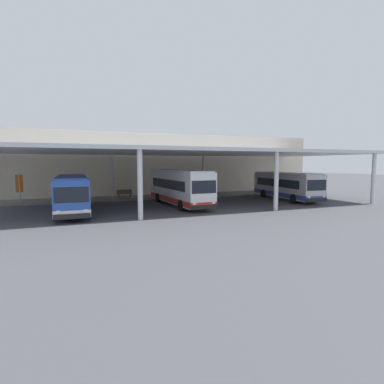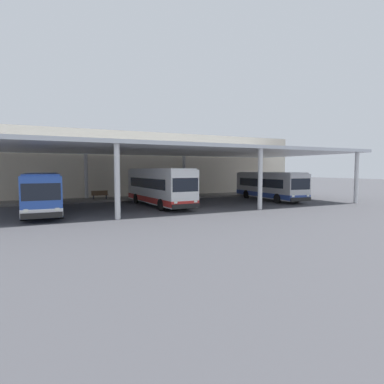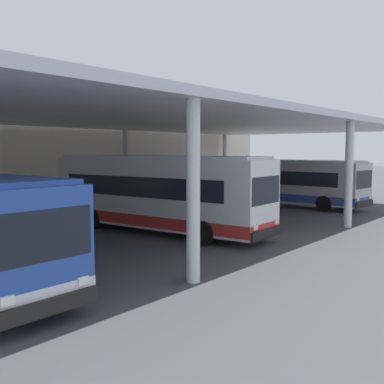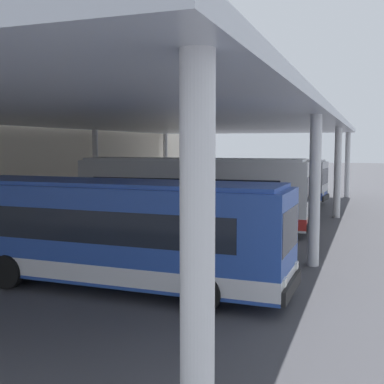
# 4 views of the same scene
# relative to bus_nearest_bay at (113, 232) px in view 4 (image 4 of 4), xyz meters

# --- Properties ---
(ground_plane) EXTENTS (200.00, 200.00, 0.00)m
(ground_plane) POSITION_rel_bus_nearest_bay_xyz_m (10.88, -2.79, -1.66)
(ground_plane) COLOR #47474C
(platform_kerb) EXTENTS (42.00, 4.50, 0.18)m
(platform_kerb) POSITION_rel_bus_nearest_bay_xyz_m (10.88, 8.96, -1.57)
(platform_kerb) COLOR gray
(platform_kerb) RESTS_ON ground
(station_building_facade) EXTENTS (48.00, 1.60, 8.23)m
(station_building_facade) POSITION_rel_bus_nearest_bay_xyz_m (10.88, 12.21, 2.46)
(station_building_facade) COLOR beige
(station_building_facade) RESTS_ON ground
(canopy_shelter) EXTENTS (40.00, 17.00, 5.55)m
(canopy_shelter) POSITION_rel_bus_nearest_bay_xyz_m (10.88, 2.71, 3.66)
(canopy_shelter) COLOR silver
(canopy_shelter) RESTS_ON ground
(bus_nearest_bay) EXTENTS (2.84, 10.57, 3.17)m
(bus_nearest_bay) POSITION_rel_bus_nearest_bay_xyz_m (0.00, 0.00, 0.00)
(bus_nearest_bay) COLOR #284CA8
(bus_nearest_bay) RESTS_ON ground
(bus_second_bay) EXTENTS (3.07, 11.43, 3.57)m
(bus_second_bay) POSITION_rel_bus_nearest_bay_xyz_m (10.08, 1.14, 0.19)
(bus_second_bay) COLOR white
(bus_second_bay) RESTS_ON ground
(bus_middle_bay) EXTENTS (3.31, 10.69, 3.17)m
(bus_middle_bay) POSITION_rel_bus_nearest_bay_xyz_m (23.29, 1.07, 0.00)
(bus_middle_bay) COLOR #B7B7BC
(bus_middle_bay) RESTS_ON ground
(bench_waiting) EXTENTS (1.80, 0.45, 0.92)m
(bench_waiting) POSITION_rel_bus_nearest_bay_xyz_m (5.92, 9.03, -0.99)
(bench_waiting) COLOR brown
(bench_waiting) RESTS_ON platform_kerb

